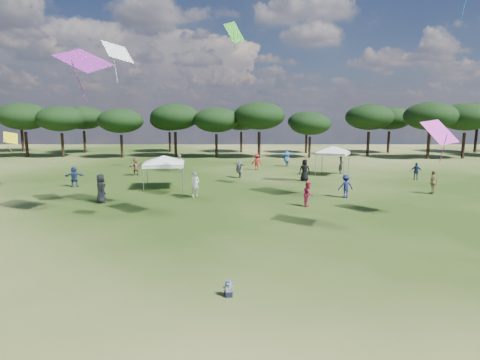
% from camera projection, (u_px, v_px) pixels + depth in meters
% --- Properties ---
extents(ground, '(140.00, 140.00, 0.00)m').
position_uv_depth(ground, '(211.00, 324.00, 11.18)').
color(ground, '#2E4815').
rests_on(ground, ground).
extents(tree_line, '(108.78, 17.63, 7.77)m').
position_uv_depth(tree_line, '(252.00, 118.00, 57.11)').
color(tree_line, black).
rests_on(tree_line, ground).
extents(tent_left, '(6.30, 6.30, 2.92)m').
position_uv_depth(tent_left, '(164.00, 157.00, 31.70)').
color(tent_left, gray).
rests_on(tent_left, ground).
extents(tent_right, '(5.22, 5.22, 3.14)m').
position_uv_depth(tent_right, '(333.00, 147.00, 38.56)').
color(tent_right, gray).
rests_on(tent_right, ground).
extents(toddler, '(0.38, 0.41, 0.53)m').
position_uv_depth(toddler, '(229.00, 289.00, 12.86)').
color(toddler, black).
rests_on(toddler, ground).
extents(festival_crowd, '(30.55, 21.51, 1.93)m').
position_uv_depth(festival_crowd, '(245.00, 170.00, 36.33)').
color(festival_crowd, navy).
rests_on(festival_crowd, ground).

